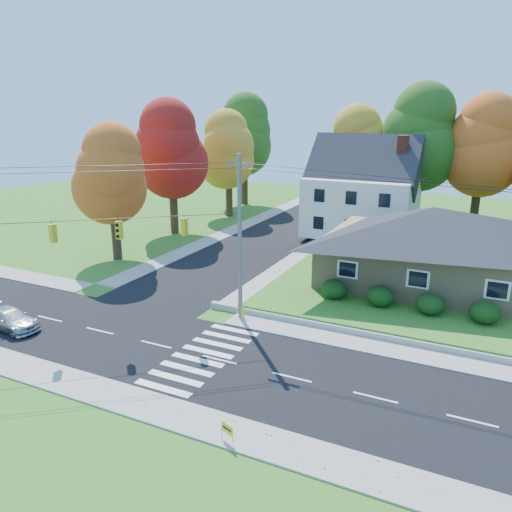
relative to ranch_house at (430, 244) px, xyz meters
The scene contains 21 objects.
ground 18.18m from the ranch_house, 116.57° to the right, with size 120.00×120.00×0.00m, color #3D7923.
road_main 18.18m from the ranch_house, 116.57° to the right, with size 90.00×8.00×0.02m, color black.
road_cross 19.15m from the ranch_house, 147.99° to the left, with size 8.00×44.00×0.02m, color black.
sidewalk_north 13.98m from the ranch_house, 126.03° to the right, with size 90.00×2.00×0.08m, color #9C9A90.
sidewalk_south 22.70m from the ranch_house, 110.85° to the right, with size 90.00×2.00×0.08m, color #9C9A90.
lawn 7.69m from the ranch_house, 45.00° to the left, with size 30.00×30.00×0.50m, color #3D7923.
ranch_house is the anchor object (origin of this frame).
colonial_house 14.46m from the ranch_house, 123.55° to the left, with size 10.40×8.40×9.60m.
hedge_row 6.57m from the ranch_house, 94.61° to the right, with size 10.70×1.70×1.27m.
traffic_infrastructure 16.87m from the ranch_house, 119.09° to the right, with size 38.10×10.66×10.00m.
tree_lot_0 21.20m from the ranch_house, 119.05° to the left, with size 6.72×6.72×12.51m.
tree_lot_1 18.58m from the ranch_house, 103.24° to the left, with size 7.84×7.84×14.60m.
tree_lot_2 18.99m from the ranch_house, 83.66° to the left, with size 7.28×7.28×13.56m.
tree_west_0 25.61m from the ranch_house, behind, with size 6.16×6.16×11.47m.
tree_west_1 27.18m from the ranch_house, 167.01° to the left, with size 7.28×7.28×13.56m.
tree_west_2 30.03m from the ranch_house, 147.38° to the left, with size 6.72×6.72×12.51m.
tree_west_3 36.60m from the ranch_house, 138.37° to the left, with size 7.84×7.84×14.60m.
silver_sedan 27.73m from the ranch_house, 139.30° to the right, with size 1.65×4.05×1.18m, color #B2B2B6.
white_car 21.44m from the ranch_house, 133.02° to the left, with size 1.30×3.72×1.23m, color silver.
fire_hydrant 14.58m from the ranch_house, 131.15° to the right, with size 0.48×0.37×0.84m.
yard_sign 22.20m from the ranch_house, 101.62° to the right, with size 0.63×0.27×0.84m.
Camera 1 is at (11.73, -19.92, 12.37)m, focal length 35.00 mm.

